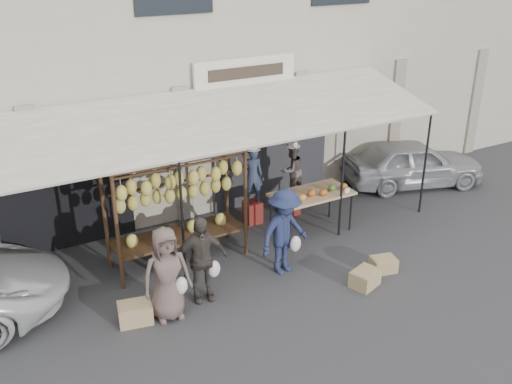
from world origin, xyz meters
TOP-DOWN VIEW (x-y plane):
  - ground_plane at (0.00, 0.00)m, footprint 90.00×90.00m
  - shophouse at (-0.00, 6.50)m, footprint 24.00×6.15m
  - awning at (0.01, 2.28)m, footprint 10.00×2.35m
  - banana_rack at (-0.84, 1.76)m, footprint 2.60×0.90m
  - produce_table at (2.07, 1.55)m, footprint 1.70×0.90m
  - vendor_left at (1.21, 2.58)m, footprint 0.53×0.43m
  - vendor_right at (2.18, 2.53)m, footprint 0.67×0.57m
  - customer_left at (-1.68, 0.23)m, footprint 0.82×0.57m
  - customer_mid at (-0.99, 0.44)m, footprint 0.97×0.52m
  - customer_right at (0.71, 0.49)m, footprint 1.18×0.83m
  - stool_left at (1.21, 2.58)m, footprint 0.40×0.40m
  - stool_right at (2.18, 2.53)m, footprint 0.35×0.35m
  - crate_near_a at (1.72, -0.64)m, footprint 0.61×0.53m
  - crate_near_b at (2.35, -0.42)m, footprint 0.53×0.45m
  - crate_far at (-2.21, 0.36)m, footprint 0.61×0.51m
  - sedan at (5.77, 2.45)m, footprint 3.74×2.41m

SIDE VIEW (x-z plane):
  - ground_plane at x=0.00m, z-range 0.00..0.00m
  - crate_near_b at x=2.35m, z-range 0.00..0.27m
  - crate_near_a at x=1.72m, z-range 0.00..0.31m
  - crate_far at x=-2.21m, z-range 0.00..0.32m
  - stool_right at x=2.18m, z-range 0.00..0.46m
  - stool_left at x=1.21m, z-range 0.00..0.49m
  - sedan at x=5.77m, z-range 0.00..1.18m
  - customer_mid at x=-0.99m, z-range 0.00..1.56m
  - customer_left at x=-1.68m, z-range 0.00..1.62m
  - customer_right at x=0.71m, z-range 0.00..1.66m
  - produce_table at x=2.07m, z-range 0.35..1.39m
  - vendor_right at x=2.18m, z-range 0.46..1.66m
  - vendor_left at x=1.21m, z-range 0.49..1.74m
  - banana_rack at x=-0.84m, z-range 0.45..2.69m
  - awning at x=0.01m, z-range 1.12..4.03m
  - shophouse at x=0.00m, z-range 0.00..7.30m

